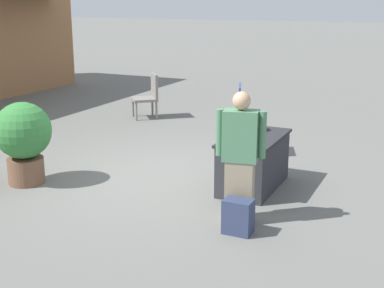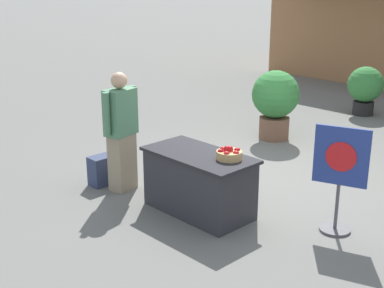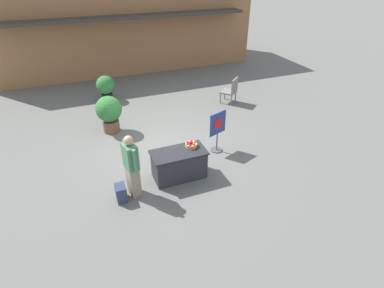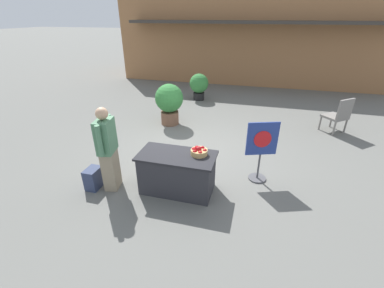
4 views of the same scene
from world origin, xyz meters
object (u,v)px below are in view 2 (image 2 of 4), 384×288
Objects in this scene: backpack at (102,170)px; potted_plant_near_right at (275,100)px; display_table at (199,183)px; potted_plant_far_right at (365,87)px; apple_basket at (229,154)px; poster_board at (340,175)px; person_visitor at (121,131)px.

potted_plant_near_right is (0.32, 3.51, 0.51)m from backpack.
display_table is 3.38× the size of backpack.
potted_plant_far_right is at bearing 84.67° from backpack.
display_table is 1.40× the size of potted_plant_far_right.
potted_plant_far_right reaches higher than apple_basket.
poster_board is 1.02× the size of potted_plant_near_right.
person_visitor is 3.40m from potted_plant_near_right.
potted_plant_near_right is (-1.66, 3.04, -0.12)m from apple_basket.
potted_plant_far_right is at bearing -173.68° from poster_board.
apple_basket is at bearing 1.23° from person_visitor.
poster_board reaches higher than display_table.
apple_basket is 0.24× the size of poster_board.
potted_plant_far_right is (-1.40, 5.75, -0.25)m from apple_basket.
potted_plant_near_right reaches higher than potted_plant_far_right.
potted_plant_near_right is at bearing 118.59° from apple_basket.
backpack is (-1.98, -0.47, -0.63)m from apple_basket.
apple_basket is 0.73× the size of backpack.
poster_board reaches higher than apple_basket.
person_visitor is (-1.25, -0.24, 0.45)m from display_table.
poster_board is (2.73, 1.01, -0.14)m from person_visitor.
person_visitor is 1.61× the size of potted_plant_far_right.
poster_board is (1.09, 0.66, -0.14)m from apple_basket.
potted_plant_near_right is at bearing -150.66° from poster_board.
poster_board reaches higher than potted_plant_near_right.
apple_basket is 0.25× the size of potted_plant_near_right.
poster_board is (1.47, 0.77, 0.30)m from display_table.
potted_plant_near_right is (-0.02, 3.40, -0.12)m from person_visitor.
display_table is 4.64× the size of apple_basket.
apple_basket is 3.47m from potted_plant_near_right.
person_visitor reaches higher than potted_plant_far_right.
person_visitor is at bearing -92.24° from potted_plant_far_right.
potted_plant_far_right is (0.58, 6.22, 0.38)m from backpack.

